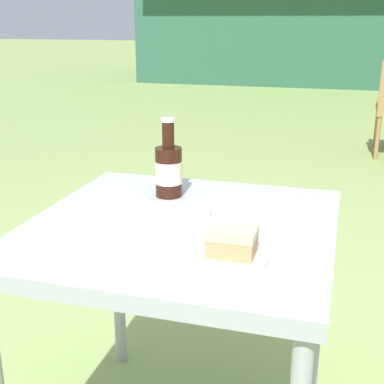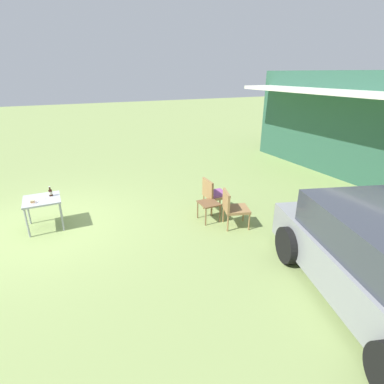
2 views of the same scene
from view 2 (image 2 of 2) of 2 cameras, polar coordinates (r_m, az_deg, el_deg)
ground_plane at (r=7.64m, az=-25.86°, el=-6.00°), size 60.00×60.00×0.00m
wicker_chair_cushioned at (r=7.47m, az=4.23°, el=-0.24°), size 0.51×0.55×0.86m
wicker_chair_plain at (r=6.77m, az=7.77°, el=-2.79°), size 0.65×0.67×0.86m
garden_side_table at (r=7.03m, az=3.21°, el=-2.48°), size 0.47×0.42×0.46m
patio_table at (r=7.39m, az=-26.65°, el=-1.69°), size 0.76×0.76×0.70m
cake_on_plate at (r=7.22m, az=-28.09°, el=-1.65°), size 0.21×0.21×0.07m
cola_bottle_near at (r=7.42m, az=-25.35°, el=-0.09°), size 0.08×0.08×0.23m
fork at (r=7.28m, az=-28.14°, el=-1.63°), size 0.18×0.04×0.01m
loose_bottle_cap at (r=7.31m, az=-26.18°, el=-1.16°), size 0.03×0.03×0.01m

